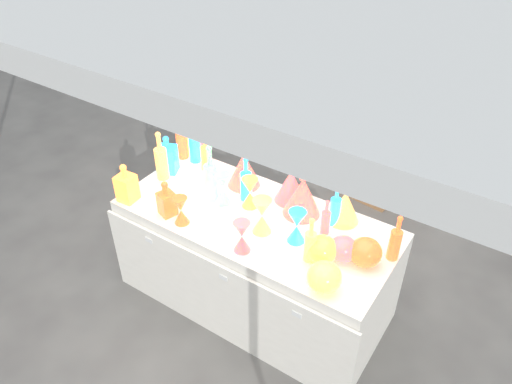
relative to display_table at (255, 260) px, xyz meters
The scene contains 33 objects.
ground 0.37m from the display_table, 90.00° to the left, with size 80.00×80.00×0.00m, color slate.
display_table is the anchor object (origin of this frame).
cardboard_box_closed 1.66m from the display_table, 83.87° to the left, with size 0.49×0.35×0.35m, color #A9774C.
cardboard_box_flat 2.12m from the display_table, 91.44° to the left, with size 0.70×0.50×0.06m, color #A9774C.
bottle_0 1.07m from the display_table, 157.08° to the left, with size 0.09×0.09×0.33m, color red, non-canonical shape.
bottle_1 0.98m from the display_table, 156.97° to the left, with size 0.08×0.08×0.36m, color #167B20, non-canonical shape.
bottle_2 1.06m from the display_table, 160.51° to the left, with size 0.08×0.08×0.37m, color orange, non-canonical shape.
bottle_3 0.93m from the display_table, 151.80° to the left, with size 0.08×0.08×0.31m, color #241BA0, non-canonical shape.
bottle_4 0.97m from the display_table, behind, with size 0.09×0.09×0.37m, color #147F63, non-canonical shape.
bottle_5 0.68m from the display_table, behind, with size 0.09×0.09×0.42m, color #CF29AC, non-canonical shape.
bottle_6 0.84m from the display_table, 155.42° to the left, with size 0.07×0.07×0.29m, color red, non-canonical shape.
bottle_7 0.58m from the display_table, 139.98° to the left, with size 0.08×0.08×0.33m, color #167B20, non-canonical shape.
decanter_0 1.01m from the display_table, 159.56° to the right, with size 0.11×0.11×0.28m, color red, non-canonical shape.
decanter_1 0.75m from the display_table, 151.09° to the right, with size 0.10×0.10×0.25m, color orange, non-canonical shape.
decanter_2 0.97m from the display_table, behind, with size 0.12×0.12×0.29m, color #167B20, non-canonical shape.
hourglass_0 0.66m from the display_table, 141.09° to the right, with size 0.10×0.10×0.19m, color orange, non-canonical shape.
hourglass_1 0.57m from the display_table, 71.04° to the right, with size 0.10×0.10×0.21m, color #241BA0, non-canonical shape.
hourglass_2 0.51m from the display_table, 38.35° to the right, with size 0.12×0.12×0.24m, color #147F63, non-canonical shape.
hourglass_3 0.56m from the display_table, behind, with size 0.11×0.11×0.22m, color #CF29AC, non-canonical shape.
hourglass_4 0.50m from the display_table, 138.39° to the left, with size 0.11×0.11×0.21m, color red, non-canonical shape.
hourglass_5 0.58m from the display_table, ahead, with size 0.11×0.11×0.22m, color #167B20, non-canonical shape.
globe_0 0.70m from the display_table, 11.36° to the right, with size 0.18×0.18×0.14m, color red, non-canonical shape.
globe_1 0.83m from the display_table, 24.95° to the right, with size 0.19×0.19×0.15m, color #147F63, non-canonical shape.
globe_2 0.87m from the display_table, ahead, with size 0.19×0.19×0.15m, color orange, non-canonical shape.
globe_3 0.76m from the display_table, ahead, with size 0.17×0.17×0.13m, color #241BA0, non-canonical shape.
lampshade_0 0.63m from the display_table, 135.41° to the left, with size 0.23×0.23×0.27m, color gold, non-canonical shape.
lampshade_1 0.60m from the display_table, 43.79° to the left, with size 0.24×0.24×0.29m, color gold, non-canonical shape.
lampshade_2 0.58m from the display_table, 73.35° to the left, with size 0.21×0.21×0.25m, color #241BA0, non-canonical shape.
lampshade_3 0.74m from the display_table, 31.41° to the left, with size 0.20×0.20×0.24m, color #147F63, non-canonical shape.
bottle_8 0.72m from the display_table, 27.16° to the left, with size 0.07×0.07×0.30m, color #167B20, non-canonical shape.
bottle_9 1.02m from the display_table, ahead, with size 0.07×0.07×0.31m, color orange, non-canonical shape.
bottle_10 0.67m from the display_table, 14.90° to the left, with size 0.06×0.06×0.25m, color #241BA0, non-canonical shape.
bottle_11 0.72m from the display_table, 16.77° to the right, with size 0.07×0.07×0.30m, color #147F63, non-canonical shape.
Camera 1 is at (1.35, -2.05, 2.77)m, focal length 35.00 mm.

